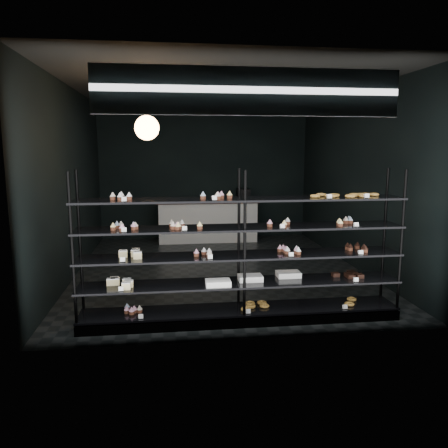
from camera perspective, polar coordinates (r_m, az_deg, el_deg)
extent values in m
cube|color=black|center=(7.98, -0.69, -5.86)|extent=(5.00, 6.00, 0.01)
cube|color=black|center=(7.75, -0.74, 17.49)|extent=(5.00, 6.00, 0.01)
cube|color=black|center=(10.68, -2.57, 6.77)|extent=(5.00, 0.01, 3.20)
cube|color=black|center=(4.75, 3.43, 3.11)|extent=(5.00, 0.01, 3.20)
cube|color=black|center=(7.82, -19.31, 5.17)|extent=(0.01, 6.00, 3.20)
cube|color=black|center=(8.36, 16.64, 5.57)|extent=(0.01, 6.00, 3.20)
cube|color=black|center=(5.65, 2.25, -11.93)|extent=(4.00, 0.50, 0.12)
cylinder|color=black|center=(5.21, -19.18, -3.69)|extent=(0.04, 0.04, 1.85)
cylinder|color=black|center=(5.63, -18.28, -2.67)|extent=(0.04, 0.04, 1.85)
cylinder|color=black|center=(5.17, 2.72, -3.26)|extent=(0.04, 0.04, 1.85)
cylinder|color=black|center=(5.60, 1.94, -2.26)|extent=(0.04, 0.04, 1.85)
cylinder|color=black|center=(5.84, 22.15, -2.47)|extent=(0.04, 0.04, 1.85)
cylinder|color=black|center=(6.22, 20.18, -1.64)|extent=(0.04, 0.04, 1.85)
cube|color=black|center=(5.62, 2.26, -11.08)|extent=(4.00, 0.50, 0.03)
cube|color=black|center=(5.51, 2.28, -7.67)|extent=(4.00, 0.50, 0.02)
cube|color=black|center=(5.41, 2.31, -4.13)|extent=(4.00, 0.50, 0.02)
cube|color=black|center=(5.34, 2.33, -0.48)|extent=(4.00, 0.50, 0.02)
cube|color=black|center=(5.29, 2.36, 3.25)|extent=(4.00, 0.50, 0.02)
cube|color=white|center=(5.06, -12.93, 3.14)|extent=(0.06, 0.04, 0.06)
cube|color=white|center=(5.06, -0.97, 3.39)|extent=(0.06, 0.04, 0.06)
cube|color=white|center=(5.37, 13.27, 3.50)|extent=(0.06, 0.04, 0.06)
cube|color=white|center=(5.58, 18.30, 3.49)|extent=(0.06, 0.04, 0.06)
cube|color=white|center=(5.11, -13.10, -0.77)|extent=(0.06, 0.04, 0.06)
cube|color=white|center=(5.09, -4.93, -0.59)|extent=(0.05, 0.04, 0.06)
cube|color=white|center=(5.26, 7.56, -0.31)|extent=(0.06, 0.04, 0.06)
cube|color=white|center=(5.55, 16.45, -0.10)|extent=(0.06, 0.04, 0.06)
cube|color=white|center=(5.19, -13.17, -4.57)|extent=(0.06, 0.04, 0.06)
cube|color=white|center=(5.18, -1.51, -4.33)|extent=(0.06, 0.04, 0.06)
cube|color=white|center=(5.36, 8.70, -3.97)|extent=(0.05, 0.04, 0.06)
cube|color=white|center=(5.67, 17.48, -3.56)|extent=(0.06, 0.04, 0.06)
cube|color=white|center=(5.28, -13.13, -8.26)|extent=(0.06, 0.04, 0.06)
cube|color=white|center=(5.73, 16.70, -7.00)|extent=(0.06, 0.04, 0.06)
cube|color=white|center=(5.38, -10.99, -11.79)|extent=(0.06, 0.04, 0.06)
cube|color=white|center=(5.46, 3.61, -11.31)|extent=(0.06, 0.04, 0.06)
cube|color=white|center=(5.81, 15.97, -10.35)|extent=(0.06, 0.04, 0.06)
cube|color=#0C0D3F|center=(4.83, 3.39, 16.89)|extent=(3.20, 0.04, 0.45)
cube|color=white|center=(4.81, 3.44, 16.92)|extent=(3.30, 0.02, 0.50)
cylinder|color=black|center=(6.50, -10.16, 16.25)|extent=(0.01, 0.01, 0.56)
sphere|color=#FCA558|center=(6.47, -10.04, 12.27)|extent=(0.35, 0.35, 0.35)
cube|color=beige|center=(10.31, -2.16, 0.29)|extent=(2.28, 0.60, 0.92)
cube|color=black|center=(10.24, -2.18, 3.00)|extent=(2.37, 0.65, 0.06)
cube|color=black|center=(10.34, 2.52, 3.92)|extent=(0.30, 0.30, 0.25)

